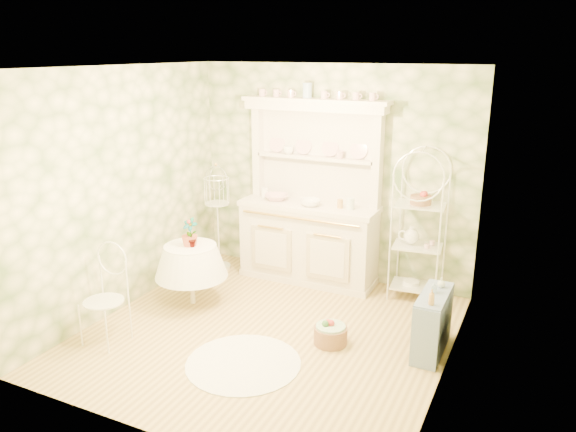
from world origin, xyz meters
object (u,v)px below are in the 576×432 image
at_px(bakers_rack, 419,228).
at_px(round_table, 191,271).
at_px(kitchen_dresser, 309,193).
at_px(birdcage_stand, 218,213).
at_px(floor_basket, 331,332).
at_px(side_shelf, 432,323).
at_px(cafe_chair, 104,306).

height_order(bakers_rack, round_table, bakers_rack).
distance_m(kitchen_dresser, round_table, 1.72).
distance_m(birdcage_stand, floor_basket, 2.54).
distance_m(side_shelf, floor_basket, 1.00).
bearing_deg(round_table, bakers_rack, 29.00).
height_order(side_shelf, birdcage_stand, birdcage_stand).
bearing_deg(kitchen_dresser, bakers_rack, 1.30).
xyz_separation_m(kitchen_dresser, side_shelf, (1.82, -1.14, -0.84)).
bearing_deg(floor_basket, bakers_rack, 70.93).
height_order(bakers_rack, floor_basket, bakers_rack).
distance_m(side_shelf, round_table, 2.75).
height_order(round_table, birdcage_stand, birdcage_stand).
height_order(side_shelf, floor_basket, side_shelf).
xyz_separation_m(side_shelf, round_table, (-2.74, -0.10, 0.10)).
xyz_separation_m(round_table, floor_basket, (1.80, -0.18, -0.27)).
bearing_deg(birdcage_stand, kitchen_dresser, 8.09).
height_order(side_shelf, cafe_chair, cafe_chair).
bearing_deg(bakers_rack, side_shelf, -75.54).
distance_m(kitchen_dresser, birdcage_stand, 1.30).
relative_size(side_shelf, cafe_chair, 0.87).
bearing_deg(bakers_rack, birdcage_stand, 178.41).
xyz_separation_m(bakers_rack, floor_basket, (-0.50, -1.46, -0.75)).
bearing_deg(round_table, birdcage_stand, 106.16).
relative_size(round_table, birdcage_stand, 0.52).
bearing_deg(round_table, side_shelf, 2.18).
bearing_deg(birdcage_stand, bakers_rack, 4.53).
bearing_deg(kitchen_dresser, floor_basket, -58.61).
bearing_deg(birdcage_stand, cafe_chair, -88.60).
xyz_separation_m(bakers_rack, side_shelf, (0.44, -1.17, -0.57)).
distance_m(cafe_chair, birdcage_stand, 2.24).
bearing_deg(floor_basket, round_table, 174.23).
distance_m(kitchen_dresser, side_shelf, 2.31).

